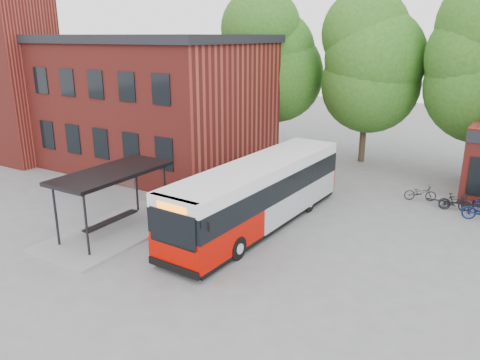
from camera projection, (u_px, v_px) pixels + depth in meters
The scene contains 10 objects.
ground at pixel (212, 247), 19.54m from camera, with size 100.00×100.00×0.00m, color slate.
station_building at pixel (130, 99), 32.09m from camera, with size 18.40×10.40×8.50m, color maroon, non-canonical shape.
clock_tower at pixel (13, 25), 30.37m from camera, with size 5.20×5.20×18.20m, color maroon, non-canonical shape.
bus_shelter at pixel (114, 202), 20.53m from camera, with size 3.60×7.00×2.90m, color black, non-canonical shape.
tree_0 at pixel (268, 78), 33.95m from camera, with size 7.92×7.92×11.00m, color #245216, non-canonical shape.
tree_1 at pixel (367, 86), 31.37m from camera, with size 7.92×7.92×10.40m, color #245216, non-canonical shape.
city_bus at pixel (259, 195), 21.26m from camera, with size 2.52×11.83×3.01m, color #AD0800, non-canonical shape.
bicycle_0 at pixel (420, 193), 24.88m from camera, with size 0.57×1.63×0.86m, color black.
bicycle_1 at pixel (455, 202), 23.44m from camera, with size 0.42×1.49×0.90m, color black.
bicycle_2 at pixel (456, 201), 23.61m from camera, with size 0.57×1.62×0.85m, color #1F212B.
Camera 1 is at (10.28, -14.63, 8.44)m, focal length 35.00 mm.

